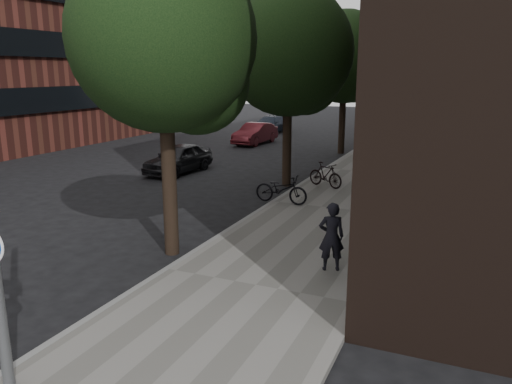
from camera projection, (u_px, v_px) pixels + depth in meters
The scene contains 14 objects.
ground at pixel (156, 371), 7.79m from camera, with size 120.00×120.00×0.00m, color black.
sidewalk at pixel (336, 210), 16.58m from camera, with size 4.50×60.00×0.12m, color slate.
curb_edge at pixel (273, 203), 17.46m from camera, with size 0.15×60.00×0.13m, color slate.
street_tree_near at pixel (170, 47), 11.70m from camera, with size 4.40×4.40×7.50m.
street_tree_mid at pixel (291, 56), 19.27m from camera, with size 5.00×5.00×7.80m.
street_tree_far at pixel (346, 61), 27.29m from camera, with size 5.00×5.00×7.80m.
pedestrian at pixel (331, 237), 11.26m from camera, with size 0.58×0.38×1.59m, color black.
parked_bike_facade_near at pixel (381, 197), 16.31m from camera, with size 0.55×1.57×0.82m, color black.
parked_bike_facade_far at pixel (397, 183), 17.99m from camera, with size 0.48×1.71×1.02m, color black.
parked_bike_curb_near at pixel (281, 189), 17.09m from camera, with size 0.66×1.90×1.00m, color black.
parked_bike_curb_far at pixel (325, 175), 19.49m from camera, with size 0.46×1.62×0.98m, color black.
parked_car_near at pixel (179, 158), 22.84m from camera, with size 1.57×3.90×1.33m, color black.
parked_car_mid at pixel (255, 134), 31.88m from camera, with size 1.40×4.03×1.33m, color maroon.
parked_car_far at pixel (270, 124), 37.55m from camera, with size 1.78×4.38×1.27m, color #1B2431.
Camera 1 is at (4.19, -5.71, 4.55)m, focal length 35.00 mm.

